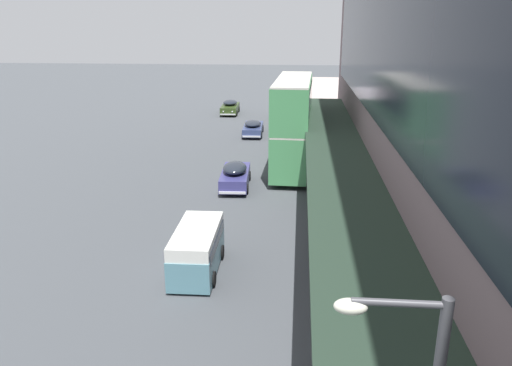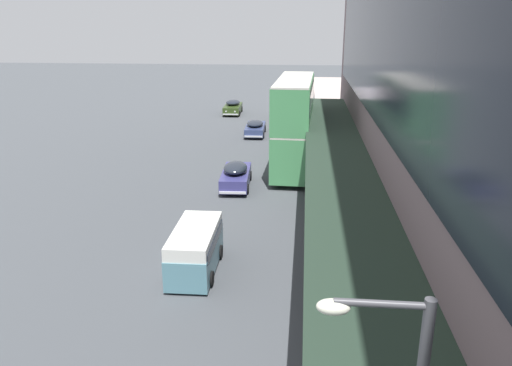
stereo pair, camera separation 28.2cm
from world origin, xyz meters
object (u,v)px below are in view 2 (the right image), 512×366
sedan_trailing_near (255,128)px  fire_hydrant (353,304)px  transit_bus_kerbside_rear (294,121)px  sedan_oncoming_rear (233,107)px  transit_bus_kerbside_front (298,105)px  vw_van (196,246)px  sedan_second_mid (236,175)px

sedan_trailing_near → fire_hydrant: size_ratio=7.00×
transit_bus_kerbside_rear → sedan_oncoming_rear: 23.75m
transit_bus_kerbside_front → sedan_trailing_near: size_ratio=2.08×
transit_bus_kerbside_front → sedan_oncoming_rear: size_ratio=2.02×
transit_bus_kerbside_rear → sedan_oncoming_rear: transit_bus_kerbside_rear is taller
vw_van → sedan_second_mid: bearing=89.3°
transit_bus_kerbside_rear → sedan_trailing_near: bearing=109.4°
sedan_trailing_near → vw_van: vw_van is taller
sedan_second_mid → sedan_trailing_near: bearing=91.1°
transit_bus_kerbside_front → fire_hydrant: bearing=-85.8°
transit_bus_kerbside_front → sedan_second_mid: (-3.53, -23.16, -0.98)m
transit_bus_kerbside_front → sedan_second_mid: bearing=-98.7°
fire_hydrant → transit_bus_kerbside_rear: bearing=98.0°
sedan_oncoming_rear → fire_hydrant: sedan_oncoming_rear is taller
transit_bus_kerbside_rear → sedan_trailing_near: (-3.89, 11.06, -2.80)m
transit_bus_kerbside_rear → vw_van: size_ratio=2.32×
transit_bus_kerbside_front → fire_hydrant: (2.75, -37.60, -1.30)m
sedan_oncoming_rear → vw_van: vw_van is taller
transit_bus_kerbside_rear → sedan_second_mid: 6.46m
sedan_oncoming_rear → vw_van: bearing=-84.2°
transit_bus_kerbside_rear → vw_van: (-3.73, -16.13, -2.41)m
sedan_oncoming_rear → fire_hydrant: size_ratio=7.21×
sedan_trailing_near → vw_van: (0.16, -27.19, 0.39)m
sedan_trailing_near → vw_van: size_ratio=1.07×
sedan_second_mid → sedan_trailing_near: (-0.31, 15.71, -0.10)m
vw_van → fire_hydrant: size_ratio=6.54×
transit_bus_kerbside_rear → fire_hydrant: transit_bus_kerbside_rear is taller
sedan_trailing_near → transit_bus_kerbside_rear: bearing=-70.6°
transit_bus_kerbside_front → sedan_second_mid: 23.45m
sedan_trailing_near → fire_hydrant: (6.59, -30.15, -0.22)m
sedan_second_mid → vw_van: bearing=-90.7°
sedan_second_mid → transit_bus_kerbside_rear: bearing=52.4°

